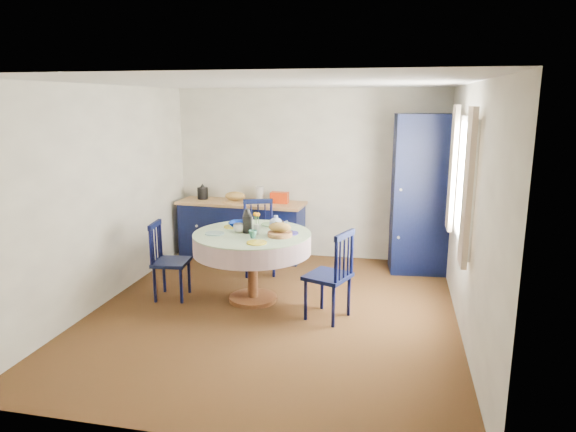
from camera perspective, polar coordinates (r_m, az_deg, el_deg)
name	(u,v)px	position (r m, az deg, el deg)	size (l,w,h in m)	color
floor	(273,312)	(5.86, -1.66, -10.65)	(4.50, 4.50, 0.00)	black
ceiling	(272,83)	(5.38, -1.83, 14.59)	(4.50, 4.50, 0.00)	white
wall_back	(309,174)	(7.66, 2.29, 4.66)	(4.00, 0.02, 2.50)	white
wall_left	(103,196)	(6.26, -19.82, 2.09)	(0.02, 4.50, 2.50)	white
wall_right	(469,212)	(5.38, 19.44, 0.46)	(0.02, 4.50, 2.50)	white
window	(462,180)	(5.62, 18.81, 3.86)	(0.10, 1.74, 1.45)	white
kitchen_counter	(242,228)	(7.76, -5.16, -1.37)	(1.93, 0.69, 1.09)	black
pantry_cabinet	(421,195)	(7.19, 14.53, 2.33)	(0.80, 0.61, 2.15)	black
dining_table	(253,243)	(5.97, -3.92, -3.06)	(1.36, 1.36, 1.11)	brown
chair_left	(168,260)	(6.29, -13.20, -4.78)	(0.44, 0.46, 0.93)	black
chair_far	(259,237)	(7.01, -3.24, -2.31)	(0.56, 0.55, 1.00)	black
chair_right	(331,275)	(5.54, 4.84, -6.51)	(0.55, 0.56, 0.99)	black
mug_a	(239,228)	(5.97, -5.48, -1.34)	(0.13, 0.13, 0.10)	silver
mug_b	(253,234)	(5.71, -3.93, -2.03)	(0.09, 0.09, 0.09)	#2F695D
mug_c	(279,225)	(6.10, -0.96, -1.01)	(0.12, 0.12, 0.10)	black
mug_d	(249,221)	(6.31, -4.39, -0.59)	(0.10, 0.10, 0.09)	silver
cobalt_bowl	(239,224)	(6.24, -5.43, -0.91)	(0.25, 0.25, 0.06)	navy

